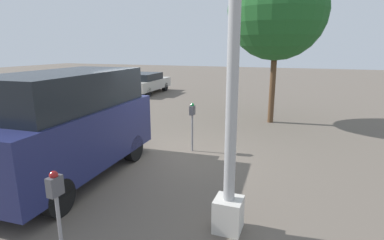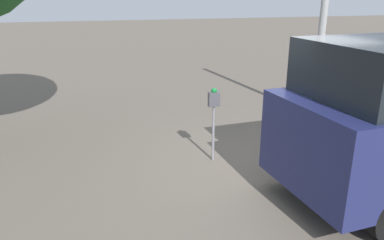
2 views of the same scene
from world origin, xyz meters
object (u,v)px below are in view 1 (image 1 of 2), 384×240
object	(u,v)px
parking_meter_near	(192,116)
lamp_post	(231,117)
car_distant	(145,82)
parked_van	(67,123)
street_tree	(277,11)
parking_meter_far	(56,197)

from	to	relation	value
parking_meter_near	lamp_post	xyz separation A→B (m)	(3.42, 1.88, 0.86)
parking_meter_near	lamp_post	distance (m)	4.00
lamp_post	car_distant	world-z (taller)	lamp_post
parking_meter_near	parked_van	xyz separation A→B (m)	(2.66, -1.97, 0.24)
street_tree	car_distant	bearing A→B (deg)	-121.17
parking_meter_far	car_distant	size ratio (longest dim) A/B	0.31
parked_van	car_distant	world-z (taller)	parked_van
street_tree	parking_meter_near	bearing A→B (deg)	-21.99
parked_van	street_tree	xyz separation A→B (m)	(-6.97, 3.71, 2.96)
parking_meter_far	car_distant	distance (m)	15.97
lamp_post	parked_van	size ratio (longest dim) A/B	1.19
parking_meter_near	parked_van	size ratio (longest dim) A/B	0.31
car_distant	street_tree	xyz separation A→B (m)	(5.15, 8.51, 3.52)
car_distant	street_tree	bearing A→B (deg)	-124.16
parked_van	street_tree	size ratio (longest dim) A/B	0.76
parking_meter_near	street_tree	distance (m)	5.65
parked_van	street_tree	distance (m)	8.44
parked_van	car_distant	distance (m)	13.04
parked_van	parking_meter_near	bearing A→B (deg)	140.34
parking_meter_near	lamp_post	world-z (taller)	lamp_post
street_tree	parking_meter_far	bearing A→B (deg)	-10.72
parking_meter_far	car_distant	bearing A→B (deg)	-152.63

